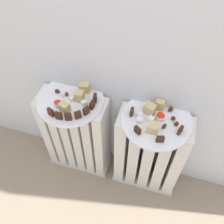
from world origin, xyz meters
TOP-DOWN VIEW (x-y plane):
  - ground_plane at (0.00, 0.00)m, footprint 6.00×6.00m
  - radiator_left at (-0.20, 0.28)m, footprint 0.35×0.15m
  - radiator_right at (0.20, 0.28)m, footprint 0.35×0.15m
  - plate_left at (-0.20, 0.28)m, footprint 0.31×0.31m
  - plate_right at (0.20, 0.28)m, footprint 0.31×0.31m
  - dark_cake_slice_left_0 at (-0.24, 0.17)m, footprint 0.03×0.02m
  - dark_cake_slice_left_1 at (-0.20, 0.16)m, footprint 0.03×0.01m
  - dark_cake_slice_left_2 at (-0.16, 0.17)m, footprint 0.03×0.02m
  - dark_cake_slice_left_3 at (-0.13, 0.19)m, footprint 0.03×0.03m
  - dark_cake_slice_left_4 at (-0.10, 0.22)m, footprint 0.03×0.03m
  - dark_cake_slice_left_5 at (-0.09, 0.26)m, footprint 0.02×0.03m
  - dark_cake_slice_left_6 at (-0.09, 0.30)m, footprint 0.02×0.03m
  - marble_cake_slice_left_0 at (-0.16, 0.29)m, footprint 0.04×0.04m
  - marble_cake_slice_left_1 at (-0.20, 0.21)m, footprint 0.05×0.05m
  - marble_cake_slice_left_2 at (-0.16, 0.35)m, footprint 0.05×0.04m
  - turkish_delight_left_0 at (-0.19, 0.28)m, footprint 0.02×0.02m
  - turkish_delight_left_1 at (-0.13, 0.27)m, footprint 0.03×0.03m
  - medjool_date_left_0 at (-0.22, 0.30)m, footprint 0.03×0.03m
  - medjool_date_left_1 at (-0.27, 0.30)m, footprint 0.03×0.02m
  - jam_bowl_left at (-0.24, 0.23)m, footprint 0.04×0.04m
  - dark_cake_slice_right_0 at (0.09, 0.28)m, footprint 0.01×0.03m
  - dark_cake_slice_right_1 at (0.14, 0.19)m, footprint 0.03×0.03m
  - dark_cake_slice_right_2 at (0.23, 0.17)m, footprint 0.03×0.02m
  - dark_cake_slice_right_3 at (0.30, 0.24)m, footprint 0.02×0.03m
  - marble_cake_slice_right_0 at (0.19, 0.22)m, footprint 0.05×0.04m
  - marble_cake_slice_right_1 at (0.20, 0.34)m, footprint 0.04×0.03m
  - marble_cake_slice_right_2 at (0.16, 0.31)m, footprint 0.06×0.05m
  - turkish_delight_right_0 at (0.18, 0.26)m, footprint 0.03×0.03m
  - turkish_delight_right_1 at (0.13, 0.27)m, footprint 0.02×0.02m
  - turkish_delight_right_2 at (0.13, 0.25)m, footprint 0.02×0.02m
  - medjool_date_right_0 at (0.24, 0.25)m, footprint 0.03×0.03m
  - medjool_date_right_1 at (0.27, 0.30)m, footprint 0.02×0.03m
  - medjool_date_right_2 at (0.25, 0.35)m, footprint 0.03×0.03m
  - medjool_date_right_3 at (0.28, 0.28)m, footprint 0.03×0.03m
  - jam_bowl_right at (0.21, 0.29)m, footprint 0.04×0.04m
  - fork at (-0.24, 0.27)m, footprint 0.02×0.09m

SIDE VIEW (x-z plane):
  - ground_plane at x=0.00m, z-range 0.00..0.00m
  - radiator_left at x=-0.20m, z-range 0.00..0.56m
  - radiator_right at x=0.20m, z-range 0.00..0.56m
  - plate_left at x=-0.20m, z-range 0.57..0.58m
  - plate_right at x=0.20m, z-range 0.57..0.58m
  - fork at x=-0.24m, z-range 0.58..0.58m
  - medjool_date_right_1 at x=0.27m, z-range 0.58..0.59m
  - medjool_date_right_3 at x=0.28m, z-range 0.58..0.59m
  - medjool_date_left_0 at x=-0.22m, z-range 0.58..0.59m
  - medjool_date_right_2 at x=0.25m, z-range 0.58..0.59m
  - medjool_date_left_1 at x=-0.27m, z-range 0.58..0.60m
  - medjool_date_right_0 at x=0.24m, z-range 0.58..0.60m
  - turkish_delight_left_0 at x=-0.19m, z-range 0.58..0.60m
  - turkish_delight_right_1 at x=0.13m, z-range 0.58..0.60m
  - turkish_delight_left_1 at x=-0.13m, z-range 0.58..0.60m
  - turkish_delight_right_2 at x=0.13m, z-range 0.58..0.60m
  - turkish_delight_right_0 at x=0.18m, z-range 0.58..0.60m
  - jam_bowl_left at x=-0.24m, z-range 0.58..0.60m
  - jam_bowl_right at x=0.21m, z-range 0.58..0.60m
  - dark_cake_slice_right_0 at x=0.09m, z-range 0.58..0.61m
  - dark_cake_slice_right_1 at x=0.14m, z-range 0.58..0.61m
  - dark_cake_slice_right_2 at x=0.23m, z-range 0.58..0.61m
  - dark_cake_slice_right_3 at x=0.30m, z-range 0.58..0.61m
  - dark_cake_slice_left_0 at x=-0.24m, z-range 0.58..0.62m
  - dark_cake_slice_left_1 at x=-0.20m, z-range 0.58..0.62m
  - dark_cake_slice_left_2 at x=-0.16m, z-range 0.58..0.62m
  - dark_cake_slice_left_3 at x=-0.13m, z-range 0.58..0.62m
  - dark_cake_slice_left_4 at x=-0.10m, z-range 0.58..0.62m
  - dark_cake_slice_left_5 at x=-0.09m, z-range 0.58..0.62m
  - dark_cake_slice_left_6 at x=-0.09m, z-range 0.58..0.62m
  - marble_cake_slice_right_0 at x=0.19m, z-range 0.58..0.62m
  - marble_cake_slice_left_1 at x=-0.20m, z-range 0.58..0.62m
  - marble_cake_slice_left_2 at x=-0.16m, z-range 0.58..0.62m
  - marble_cake_slice_right_1 at x=0.20m, z-range 0.58..0.63m
  - marble_cake_slice_right_2 at x=0.16m, z-range 0.58..0.63m
  - marble_cake_slice_left_0 at x=-0.16m, z-range 0.58..0.63m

